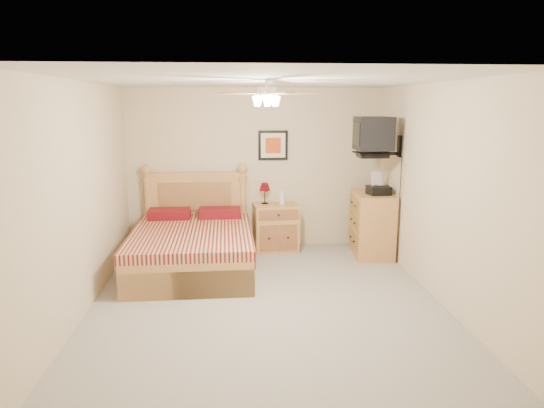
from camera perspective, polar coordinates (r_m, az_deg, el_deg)
The scene contains 17 objects.
floor at distance 5.79m, azimuth -0.72°, elevation -11.22°, with size 4.50×4.50×0.00m, color gray.
ceiling at distance 5.34m, azimuth -0.79°, elevation 14.34°, with size 4.00×4.50×0.04m, color white.
wall_back at distance 7.64m, azimuth -1.91°, elevation 4.14°, with size 4.00×0.04×2.50m, color beige.
wall_front at distance 3.25m, azimuth 2.00°, elevation -6.32°, with size 4.00×0.04×2.50m, color beige.
wall_left at distance 5.65m, azimuth -21.41°, elevation 0.65°, with size 0.04×4.50×2.50m, color beige.
wall_right at distance 5.91m, azimuth 19.00°, elevation 1.27°, with size 0.04×4.50×2.50m, color beige.
bed at distance 6.65m, azimuth -9.46°, elevation -2.19°, with size 1.59×2.09×1.35m, color #B98943, non-canonical shape.
nightstand at distance 7.59m, azimuth 0.43°, elevation -2.72°, with size 0.67×0.50×0.73m, color tan.
table_lamp at distance 7.52m, azimuth -0.86°, elevation 1.27°, with size 0.18×0.18×0.33m, color #57030B, non-canonical shape.
lotion_bottle at distance 7.45m, azimuth 1.22°, elevation 0.87°, with size 0.10×0.10×0.26m, color silver.
framed_picture at distance 7.60m, azimuth 0.12°, elevation 6.91°, with size 0.46×0.04×0.46m, color black.
dresser at distance 7.46m, azimuth 11.78°, elevation -2.34°, with size 0.56×0.81×0.95m, color #B26C40.
fax_machine at distance 7.25m, azimuth 12.46°, elevation 2.36°, with size 0.30×0.32×0.32m, color black, non-canonical shape.
magazine_lower at distance 7.67m, azimuth 11.40°, elevation 1.79°, with size 0.17×0.23×0.02m, color beige.
magazine_upper at distance 7.69m, azimuth 11.47°, elevation 1.97°, with size 0.21×0.29×0.02m, color gray.
wall_tv at distance 7.00m, azimuth 13.03°, elevation 7.76°, with size 0.56×0.46×0.58m, color black, non-canonical shape.
ceiling_fan at distance 5.13m, azimuth -0.62°, elevation 12.88°, with size 1.14×1.14×0.28m, color white, non-canonical shape.
Camera 1 is at (-0.36, -5.32, 2.25)m, focal length 32.00 mm.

